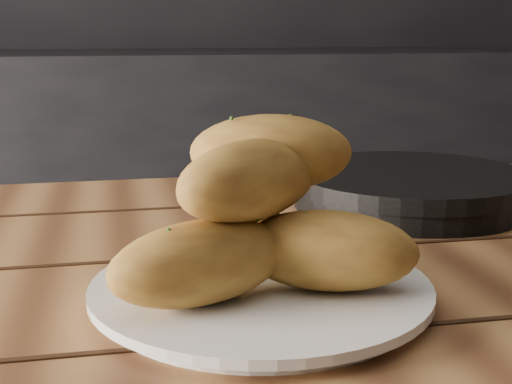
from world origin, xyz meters
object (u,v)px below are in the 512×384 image
Objects in this scene: plate at (261,292)px; bread_rolls at (258,215)px; skillet at (411,188)px; table at (430,366)px.

bread_rolls is at bearing 117.07° from plate.
plate is 0.64× the size of skillet.
bread_rolls is (-0.17, -0.03, 0.16)m from table.
bread_rolls is (-0.00, 0.00, 0.07)m from plate.
bread_rolls reaches higher than skillet.
table is at bearing -108.31° from skillet.
plate is (-0.17, -0.03, 0.10)m from table.
skillet is (0.08, 0.25, 0.11)m from table.
plate reaches higher than table.
table is at bearing 9.96° from plate.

